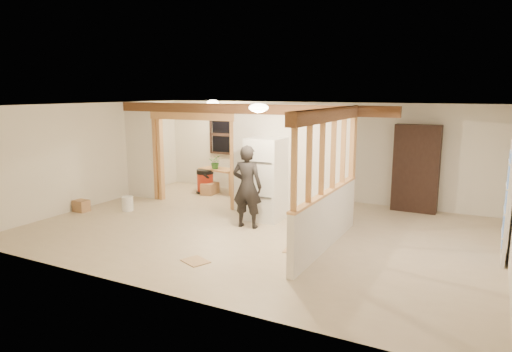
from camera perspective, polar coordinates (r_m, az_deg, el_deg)
The scene contains 29 objects.
floor at distance 9.35m, azimuth 0.08°, elevation -6.74°, with size 9.00×6.50×0.01m, color #C2AF90.
ceiling at distance 8.93m, azimuth 0.09°, elevation 8.80°, with size 9.00×6.50×0.01m, color white.
wall_back at distance 12.00m, azimuth 7.28°, elevation 3.17°, with size 9.00×0.01×2.50m, color silver.
wall_front at distance 6.41m, azimuth -13.49°, elevation -3.50°, with size 9.00×0.01×2.50m, color silver.
wall_left at distance 11.80m, azimuth -19.70°, elevation 2.52°, with size 0.01×6.50×2.50m, color silver.
partition_left_stub at distance 12.34m, azimuth -14.19°, elevation 3.14°, with size 0.90×0.12×2.50m, color silver.
partition_center at distance 10.04m, azimuth 4.27°, elevation 1.79°, with size 2.80×0.12×2.50m, color silver.
doorway_frame at distance 11.33m, azimuth -7.91°, elevation 1.96°, with size 2.46×0.14×2.20m, color tan.
header_beam_back at distance 10.46m, azimuth -1.76°, elevation 8.39°, with size 7.00×0.18×0.22m, color brown.
header_beam_right at distance 7.94m, azimuth 9.11°, elevation 7.58°, with size 0.18×3.30×0.22m, color brown.
pony_wall at distance 8.25m, azimuth 8.73°, elevation -5.58°, with size 0.12×3.20×1.00m, color silver.
stud_partition at distance 8.00m, azimuth 8.96°, elevation 2.42°, with size 0.14×3.20×1.32m, color tan.
window_back at distance 13.02m, azimuth -3.63°, elevation 5.14°, with size 1.12×0.10×1.10m, color black.
french_door at distance 8.51m, azimuth 28.97°, elevation -2.83°, with size 0.12×0.86×2.00m, color white.
ceiling_dome_main at distance 8.35m, azimuth 0.33°, elevation 8.54°, with size 0.36×0.36×0.16m, color #FFEABF.
ceiling_dome_util at distance 12.18m, azimuth -5.42°, elevation 9.13°, with size 0.32×0.32×0.14m, color #FFEABF.
hanging_bulb at distance 11.33m, azimuth -5.20°, elevation 7.51°, with size 0.07×0.07×0.07m, color #FFD88C.
refrigerator at distance 9.88m, azimuth 1.24°, elevation -0.40°, with size 0.74×0.72×1.79m, color silver.
woman at distance 9.31m, azimuth -1.11°, elevation -1.34°, with size 0.62×0.41×1.71m, color black.
work_table at distance 12.68m, azimuth -4.65°, elevation -0.56°, with size 1.07×0.53×0.67m, color tan.
potted_plant at distance 12.55m, azimuth -5.07°, elevation 1.76°, with size 0.34×0.30×0.38m, color #307032.
shop_vac at distance 12.65m, azimuth -6.37°, elevation -0.64°, with size 0.51×0.51×0.67m, color #A62713.
bookshelf at distance 11.17m, azimuth 19.38°, elevation 0.89°, with size 1.01×0.34×2.03m, color black.
bucket at distance 11.16m, azimuth -15.77°, elevation -3.34°, with size 0.27×0.27×0.34m, color silver.
box_util_a at distance 12.64m, azimuth -5.59°, elevation -1.48°, with size 0.35×0.30×0.30m, color #AB7C52.
box_util_b at distance 12.47m, azimuth -5.98°, elevation -1.63°, with size 0.33×0.33×0.31m, color #AB7C52.
box_front at distance 11.45m, azimuth -21.00°, elevation -3.50°, with size 0.33×0.27×0.27m, color #AB7C52.
floor_panel_near at distance 8.24m, azimuth 5.45°, elevation -9.11°, with size 0.49×0.49×0.02m, color tan.
floor_panel_far at distance 7.74m, azimuth -7.58°, elevation -10.50°, with size 0.43×0.34×0.01m, color tan.
Camera 1 is at (4.12, -7.91, 2.78)m, focal length 32.00 mm.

